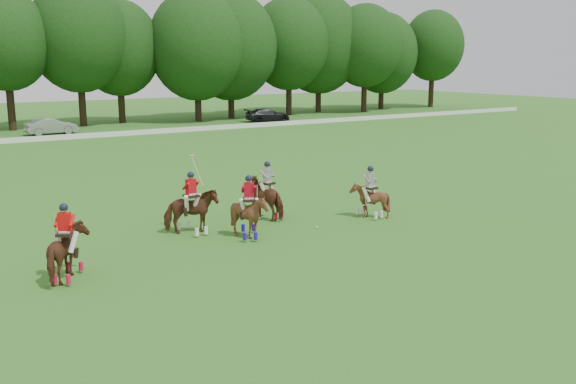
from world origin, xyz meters
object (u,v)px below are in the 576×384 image
polo_red_a (67,252)px  polo_red_b (192,211)px  polo_red_c (249,215)px  polo_stripe_b (370,199)px  car_mid (51,126)px  polo_stripe_a (267,197)px  polo_ball (317,227)px  car_right (268,115)px

polo_red_a → polo_red_b: bearing=27.6°
polo_red_c → polo_stripe_b: bearing=-0.3°
car_mid → polo_stripe_a: 36.69m
polo_red_a → polo_red_b: 6.04m
polo_red_c → polo_stripe_a: 3.08m
polo_stripe_a → polo_stripe_b: bearing=-31.6°
polo_red_a → polo_ball: size_ratio=26.26×
polo_stripe_b → polo_ball: 2.99m
polo_red_a → polo_red_c: (6.91, 1.11, 0.00)m
polo_ball → polo_stripe_b: bearing=5.0°
polo_stripe_a → polo_ball: size_ratio=26.79×
polo_stripe_a → polo_ball: polo_stripe_a is taller
car_right → polo_red_b: (-25.82, -37.22, 0.17)m
car_mid → car_right: car_mid is taller
polo_ball → polo_red_a: bearing=-175.2°
car_mid → polo_red_c: 38.95m
polo_red_a → polo_ball: (9.81, 0.83, -0.82)m
polo_red_b → polo_stripe_b: 7.54m
polo_stripe_a → polo_red_a: bearing=-159.8°
car_right → polo_red_a: polo_red_a is taller
polo_red_a → polo_stripe_b: (12.70, 1.08, -0.08)m
car_right → polo_stripe_b: size_ratio=2.21×
polo_stripe_b → polo_ball: polo_stripe_b is taller
polo_red_b → polo_red_c: polo_red_b is taller
polo_red_b → polo_stripe_b: bearing=-13.1°
polo_red_a → polo_red_b: polo_red_b is taller
polo_stripe_b → car_right: bearing=64.6°
polo_red_b → polo_red_c: 2.30m
polo_red_c → polo_ball: 3.02m
car_mid → car_right: (22.44, 0.00, -0.02)m
polo_red_b → polo_stripe_b: polo_red_b is taller
car_mid → polo_red_c: bearing=173.1°
polo_red_c → polo_stripe_b: size_ratio=1.08×
polo_red_b → car_right: bearing=55.3°
car_mid → polo_stripe_b: 39.14m
car_mid → polo_red_b: polo_red_b is taller
polo_red_a → polo_red_c: 7.00m
polo_red_a → polo_stripe_b: size_ratio=1.08×
car_right → polo_ball: bearing=161.8°
car_right → polo_stripe_a: bearing=159.3°
polo_red_a → polo_stripe_b: polo_red_a is taller
polo_red_b → polo_red_c: bearing=-47.4°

